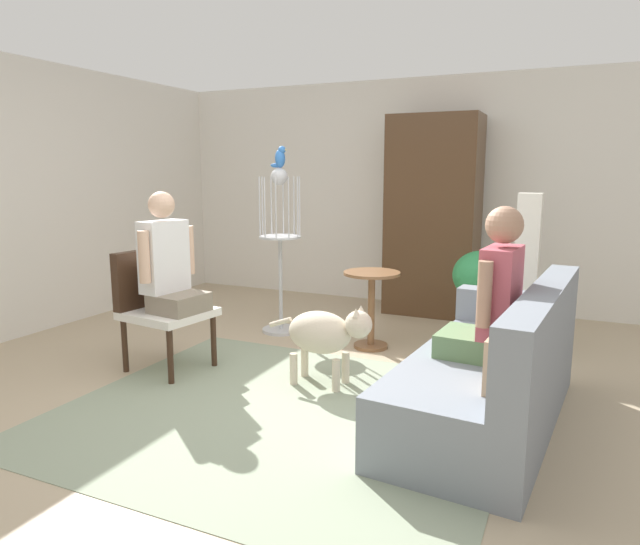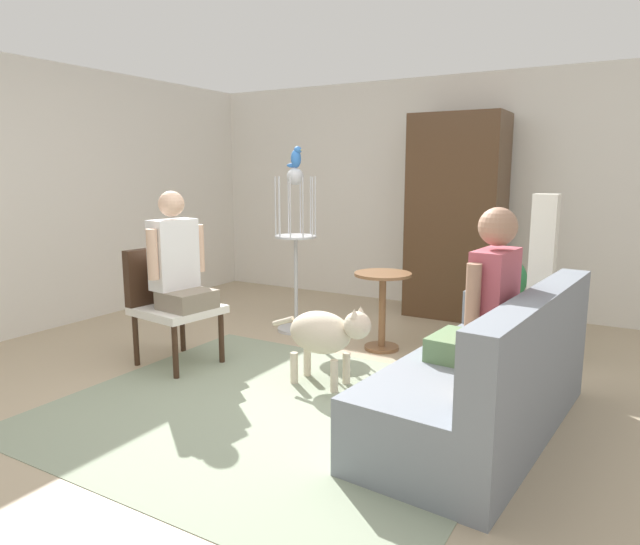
{
  "view_description": "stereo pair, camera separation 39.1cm",
  "coord_description": "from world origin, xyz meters",
  "px_view_note": "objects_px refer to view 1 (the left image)",
  "views": [
    {
      "loc": [
        1.69,
        -3.16,
        1.51
      ],
      "look_at": [
        0.1,
        0.35,
        0.82
      ],
      "focal_mm": 31.88,
      "sensor_mm": 36.0,
      "label": 1
    },
    {
      "loc": [
        2.04,
        -2.98,
        1.51
      ],
      "look_at": [
        0.1,
        0.35,
        0.82
      ],
      "focal_mm": 31.88,
      "sensor_mm": 36.0,
      "label": 2
    }
  ],
  "objects_px": {
    "round_end_table": "(371,299)",
    "column_lamp": "(526,277)",
    "bird_cage_stand": "(280,251)",
    "parrot": "(280,157)",
    "armchair": "(157,299)",
    "armoire_cabinet": "(433,216)",
    "person_on_armchair": "(168,263)",
    "potted_plant": "(480,283)",
    "couch": "(495,374)",
    "person_on_couch": "(492,297)",
    "dog": "(325,333)"
  },
  "relations": [
    {
      "from": "dog",
      "to": "column_lamp",
      "type": "bearing_deg",
      "value": 46.05
    },
    {
      "from": "armchair",
      "to": "parrot",
      "type": "relative_size",
      "value": 4.69
    },
    {
      "from": "couch",
      "to": "bird_cage_stand",
      "type": "relative_size",
      "value": 1.26
    },
    {
      "from": "bird_cage_stand",
      "to": "parrot",
      "type": "relative_size",
      "value": 7.92
    },
    {
      "from": "armchair",
      "to": "person_on_couch",
      "type": "bearing_deg",
      "value": 0.24
    },
    {
      "from": "bird_cage_stand",
      "to": "potted_plant",
      "type": "relative_size",
      "value": 1.89
    },
    {
      "from": "couch",
      "to": "person_on_couch",
      "type": "distance_m",
      "value": 0.48
    },
    {
      "from": "parrot",
      "to": "potted_plant",
      "type": "relative_size",
      "value": 0.24
    },
    {
      "from": "person_on_armchair",
      "to": "bird_cage_stand",
      "type": "relative_size",
      "value": 0.58
    },
    {
      "from": "dog",
      "to": "potted_plant",
      "type": "relative_size",
      "value": 0.97
    },
    {
      "from": "column_lamp",
      "to": "person_on_couch",
      "type": "bearing_deg",
      "value": -92.86
    },
    {
      "from": "armchair",
      "to": "round_end_table",
      "type": "distance_m",
      "value": 1.77
    },
    {
      "from": "person_on_couch",
      "to": "column_lamp",
      "type": "height_order",
      "value": "column_lamp"
    },
    {
      "from": "person_on_couch",
      "to": "round_end_table",
      "type": "bearing_deg",
      "value": 135.27
    },
    {
      "from": "bird_cage_stand",
      "to": "armoire_cabinet",
      "type": "bearing_deg",
      "value": 50.25
    },
    {
      "from": "armchair",
      "to": "round_end_table",
      "type": "relative_size",
      "value": 1.37
    },
    {
      "from": "armchair",
      "to": "person_on_armchair",
      "type": "height_order",
      "value": "person_on_armchair"
    },
    {
      "from": "round_end_table",
      "to": "column_lamp",
      "type": "height_order",
      "value": "column_lamp"
    },
    {
      "from": "armchair",
      "to": "parrot",
      "type": "bearing_deg",
      "value": 71.98
    },
    {
      "from": "couch",
      "to": "person_on_armchair",
      "type": "height_order",
      "value": "person_on_armchair"
    },
    {
      "from": "person_on_couch",
      "to": "round_end_table",
      "type": "xyz_separation_m",
      "value": [
        -1.14,
        1.13,
        -0.35
      ]
    },
    {
      "from": "couch",
      "to": "person_on_couch",
      "type": "xyz_separation_m",
      "value": [
        -0.04,
        -0.03,
        0.48
      ]
    },
    {
      "from": "dog",
      "to": "armoire_cabinet",
      "type": "bearing_deg",
      "value": 85.9
    },
    {
      "from": "person_on_couch",
      "to": "bird_cage_stand",
      "type": "distance_m",
      "value": 2.43
    },
    {
      "from": "person_on_armchair",
      "to": "armoire_cabinet",
      "type": "xyz_separation_m",
      "value": [
        1.38,
        2.62,
        0.21
      ]
    },
    {
      "from": "couch",
      "to": "armchair",
      "type": "xyz_separation_m",
      "value": [
        -2.53,
        -0.04,
        0.23
      ]
    },
    {
      "from": "armchair",
      "to": "parrot",
      "type": "distance_m",
      "value": 1.72
    },
    {
      "from": "person_on_couch",
      "to": "person_on_armchair",
      "type": "height_order",
      "value": "person_on_armchair"
    },
    {
      "from": "couch",
      "to": "person_on_couch",
      "type": "bearing_deg",
      "value": -144.43
    },
    {
      "from": "parrot",
      "to": "armchair",
      "type": "bearing_deg",
      "value": -108.02
    },
    {
      "from": "armchair",
      "to": "armoire_cabinet",
      "type": "distance_m",
      "value": 3.05
    },
    {
      "from": "dog",
      "to": "bird_cage_stand",
      "type": "xyz_separation_m",
      "value": [
        -0.94,
        1.09,
        0.39
      ]
    },
    {
      "from": "parrot",
      "to": "potted_plant",
      "type": "distance_m",
      "value": 2.12
    },
    {
      "from": "person_on_armchair",
      "to": "parrot",
      "type": "relative_size",
      "value": 4.6
    },
    {
      "from": "person_on_armchair",
      "to": "armoire_cabinet",
      "type": "height_order",
      "value": "armoire_cabinet"
    },
    {
      "from": "couch",
      "to": "round_end_table",
      "type": "height_order",
      "value": "couch"
    },
    {
      "from": "bird_cage_stand",
      "to": "column_lamp",
      "type": "bearing_deg",
      "value": 4.78
    },
    {
      "from": "armoire_cabinet",
      "to": "bird_cage_stand",
      "type": "bearing_deg",
      "value": -129.75
    },
    {
      "from": "armchair",
      "to": "person_on_armchair",
      "type": "distance_m",
      "value": 0.33
    },
    {
      "from": "parrot",
      "to": "column_lamp",
      "type": "relative_size",
      "value": 0.15
    },
    {
      "from": "column_lamp",
      "to": "round_end_table",
      "type": "bearing_deg",
      "value": -166.11
    },
    {
      "from": "round_end_table",
      "to": "potted_plant",
      "type": "relative_size",
      "value": 0.82
    },
    {
      "from": "person_on_armchair",
      "to": "dog",
      "type": "xyz_separation_m",
      "value": [
        1.2,
        0.19,
        -0.45
      ]
    },
    {
      "from": "bird_cage_stand",
      "to": "parrot",
      "type": "xyz_separation_m",
      "value": [
        0.01,
        0.0,
        0.86
      ]
    },
    {
      "from": "armchair",
      "to": "person_on_couch",
      "type": "relative_size",
      "value": 1.01
    },
    {
      "from": "person_on_couch",
      "to": "potted_plant",
      "type": "bearing_deg",
      "value": 100.81
    },
    {
      "from": "couch",
      "to": "column_lamp",
      "type": "xyz_separation_m",
      "value": [
        0.03,
        1.4,
        0.36
      ]
    },
    {
      "from": "round_end_table",
      "to": "bird_cage_stand",
      "type": "relative_size",
      "value": 0.43
    },
    {
      "from": "armchair",
      "to": "round_end_table",
      "type": "height_order",
      "value": "armchair"
    },
    {
      "from": "round_end_table",
      "to": "potted_plant",
      "type": "xyz_separation_m",
      "value": [
        0.81,
        0.61,
        0.1
      ]
    }
  ]
}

